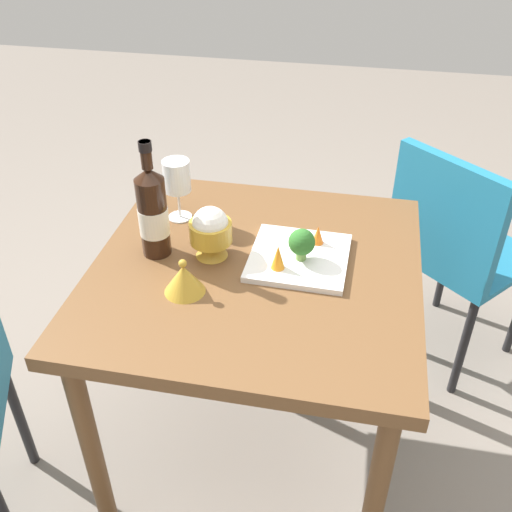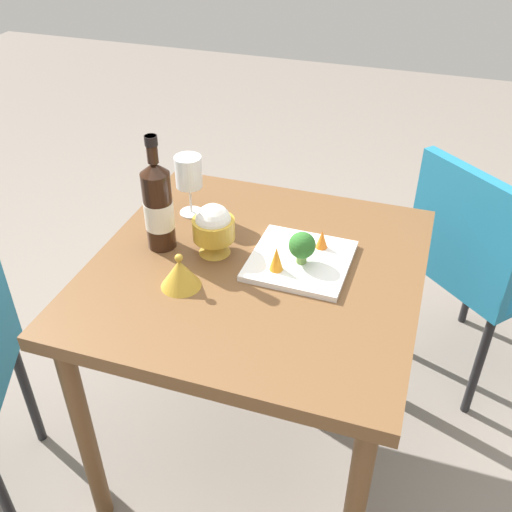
{
  "view_description": "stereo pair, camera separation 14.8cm",
  "coord_description": "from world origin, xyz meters",
  "px_view_note": "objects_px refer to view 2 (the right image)",
  "views": [
    {
      "loc": [
        1.18,
        0.23,
        1.63
      ],
      "look_at": [
        0.0,
        0.0,
        0.77
      ],
      "focal_mm": 41.19,
      "sensor_mm": 36.0,
      "label": 1
    },
    {
      "loc": [
        1.15,
        0.38,
        1.63
      ],
      "look_at": [
        0.0,
        0.0,
        0.77
      ],
      "focal_mm": 41.19,
      "sensor_mm": 36.0,
      "label": 2
    }
  ],
  "objects_px": {
    "wine_bottle": "(158,206)",
    "carrot_garnish_left": "(322,239)",
    "chair_near_window": "(474,256)",
    "rice_bowl": "(214,228)",
    "wine_glass": "(189,173)",
    "serving_plate": "(300,261)",
    "broccoli_floret": "(302,246)",
    "carrot_garnish_right": "(276,259)",
    "rice_bowl_lid": "(180,273)"
  },
  "relations": [
    {
      "from": "wine_glass",
      "to": "serving_plate",
      "type": "height_order",
      "value": "wine_glass"
    },
    {
      "from": "rice_bowl",
      "to": "broccoli_floret",
      "type": "bearing_deg",
      "value": 91.53
    },
    {
      "from": "serving_plate",
      "to": "rice_bowl",
      "type": "bearing_deg",
      "value": -84.44
    },
    {
      "from": "wine_bottle",
      "to": "rice_bowl",
      "type": "relative_size",
      "value": 2.23
    },
    {
      "from": "wine_bottle",
      "to": "wine_glass",
      "type": "bearing_deg",
      "value": 177.55
    },
    {
      "from": "rice_bowl_lid",
      "to": "carrot_garnish_right",
      "type": "distance_m",
      "value": 0.24
    },
    {
      "from": "broccoli_floret",
      "to": "rice_bowl",
      "type": "bearing_deg",
      "value": -88.47
    },
    {
      "from": "chair_near_window",
      "to": "serving_plate",
      "type": "bearing_deg",
      "value": -91.78
    },
    {
      "from": "chair_near_window",
      "to": "rice_bowl",
      "type": "distance_m",
      "value": 0.9
    },
    {
      "from": "carrot_garnish_left",
      "to": "broccoli_floret",
      "type": "bearing_deg",
      "value": -22.37
    },
    {
      "from": "wine_bottle",
      "to": "broccoli_floret",
      "type": "relative_size",
      "value": 3.68
    },
    {
      "from": "rice_bowl",
      "to": "serving_plate",
      "type": "distance_m",
      "value": 0.24
    },
    {
      "from": "wine_bottle",
      "to": "carrot_garnish_left",
      "type": "bearing_deg",
      "value": 103.89
    },
    {
      "from": "chair_near_window",
      "to": "wine_bottle",
      "type": "relative_size",
      "value": 2.69
    },
    {
      "from": "rice_bowl",
      "to": "carrot_garnish_left",
      "type": "relative_size",
      "value": 2.79
    },
    {
      "from": "wine_glass",
      "to": "serving_plate",
      "type": "relative_size",
      "value": 0.7
    },
    {
      "from": "chair_near_window",
      "to": "rice_bowl_lid",
      "type": "relative_size",
      "value": 8.5
    },
    {
      "from": "wine_bottle",
      "to": "chair_near_window",
      "type": "bearing_deg",
      "value": 122.2
    },
    {
      "from": "serving_plate",
      "to": "carrot_garnish_right",
      "type": "height_order",
      "value": "carrot_garnish_right"
    },
    {
      "from": "serving_plate",
      "to": "broccoli_floret",
      "type": "bearing_deg",
      "value": 23.06
    },
    {
      "from": "wine_bottle",
      "to": "broccoli_floret",
      "type": "height_order",
      "value": "wine_bottle"
    },
    {
      "from": "chair_near_window",
      "to": "carrot_garnish_right",
      "type": "xyz_separation_m",
      "value": [
        0.55,
        -0.5,
        0.26
      ]
    },
    {
      "from": "chair_near_window",
      "to": "broccoli_floret",
      "type": "distance_m",
      "value": 0.73
    },
    {
      "from": "wine_glass",
      "to": "serving_plate",
      "type": "bearing_deg",
      "value": 68.79
    },
    {
      "from": "wine_bottle",
      "to": "carrot_garnish_right",
      "type": "bearing_deg",
      "value": 85.03
    },
    {
      "from": "wine_glass",
      "to": "carrot_garnish_right",
      "type": "relative_size",
      "value": 2.72
    },
    {
      "from": "rice_bowl",
      "to": "serving_plate",
      "type": "xyz_separation_m",
      "value": [
        -0.02,
        0.23,
        -0.07
      ]
    },
    {
      "from": "chair_near_window",
      "to": "wine_glass",
      "type": "relative_size",
      "value": 4.75
    },
    {
      "from": "rice_bowl_lid",
      "to": "broccoli_floret",
      "type": "bearing_deg",
      "value": 122.44
    },
    {
      "from": "rice_bowl",
      "to": "carrot_garnish_right",
      "type": "relative_size",
      "value": 2.15
    },
    {
      "from": "wine_bottle",
      "to": "carrot_garnish_left",
      "type": "xyz_separation_m",
      "value": [
        -0.1,
        0.41,
        -0.08
      ]
    },
    {
      "from": "wine_bottle",
      "to": "wine_glass",
      "type": "height_order",
      "value": "wine_bottle"
    },
    {
      "from": "rice_bowl",
      "to": "wine_glass",
      "type": "bearing_deg",
      "value": -140.03
    },
    {
      "from": "wine_bottle",
      "to": "rice_bowl_lid",
      "type": "height_order",
      "value": "wine_bottle"
    },
    {
      "from": "wine_bottle",
      "to": "carrot_garnish_left",
      "type": "relative_size",
      "value": 6.2
    },
    {
      "from": "wine_glass",
      "to": "carrot_garnish_left",
      "type": "distance_m",
      "value": 0.42
    },
    {
      "from": "serving_plate",
      "to": "chair_near_window",
      "type": "bearing_deg",
      "value": 136.64
    },
    {
      "from": "serving_plate",
      "to": "wine_glass",
      "type": "bearing_deg",
      "value": -111.21
    },
    {
      "from": "rice_bowl_lid",
      "to": "carrot_garnish_right",
      "type": "xyz_separation_m",
      "value": [
        -0.12,
        0.21,
        0.01
      ]
    },
    {
      "from": "wine_bottle",
      "to": "broccoli_floret",
      "type": "distance_m",
      "value": 0.38
    },
    {
      "from": "rice_bowl_lid",
      "to": "serving_plate",
      "type": "xyz_separation_m",
      "value": [
        -0.18,
        0.25,
        -0.03
      ]
    },
    {
      "from": "serving_plate",
      "to": "carrot_garnish_right",
      "type": "bearing_deg",
      "value": -34.7
    },
    {
      "from": "serving_plate",
      "to": "broccoli_floret",
      "type": "relative_size",
      "value": 2.98
    },
    {
      "from": "carrot_garnish_left",
      "to": "rice_bowl_lid",
      "type": "bearing_deg",
      "value": -49.98
    },
    {
      "from": "chair_near_window",
      "to": "wine_bottle",
      "type": "bearing_deg",
      "value": -106.22
    },
    {
      "from": "wine_glass",
      "to": "wine_bottle",
      "type": "bearing_deg",
      "value": -2.45
    },
    {
      "from": "chair_near_window",
      "to": "rice_bowl_lid",
      "type": "distance_m",
      "value": 1.01
    },
    {
      "from": "wine_glass",
      "to": "rice_bowl",
      "type": "relative_size",
      "value": 1.26
    },
    {
      "from": "chair_near_window",
      "to": "rice_bowl",
      "type": "xyz_separation_m",
      "value": [
        0.51,
        -0.69,
        0.28
      ]
    },
    {
      "from": "chair_near_window",
      "to": "carrot_garnish_right",
      "type": "distance_m",
      "value": 0.79
    }
  ]
}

